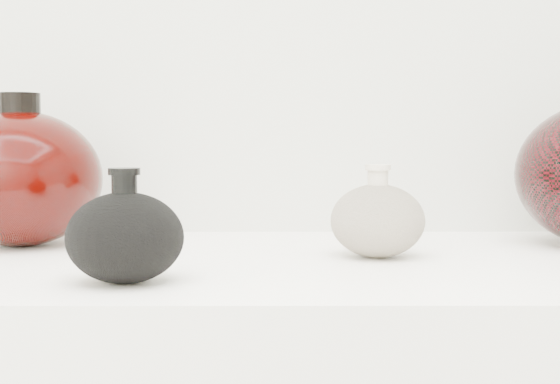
{
  "coord_description": "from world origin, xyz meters",
  "views": [
    {
      "loc": [
        0.03,
        0.06,
        1.04
      ],
      "look_at": [
        0.03,
        0.92,
        0.98
      ],
      "focal_mm": 50.0,
      "sensor_mm": 36.0,
      "label": 1
    }
  ],
  "objects": [
    {
      "name": "black_gourd_vase",
      "position": [
        -0.12,
        0.8,
        0.94
      ],
      "size": [
        0.12,
        0.12,
        0.11
      ],
      "color": "black",
      "rests_on": "display_counter"
    },
    {
      "name": "cream_gourd_vase",
      "position": [
        0.14,
        0.96,
        0.94
      ],
      "size": [
        0.13,
        0.13,
        0.11
      ],
      "color": "beige",
      "rests_on": "display_counter"
    },
    {
      "name": "left_round_pot",
      "position": [
        -0.3,
        1.05,
        0.99
      ],
      "size": [
        0.27,
        0.27,
        0.2
      ],
      "color": "black",
      "rests_on": "display_counter"
    }
  ]
}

